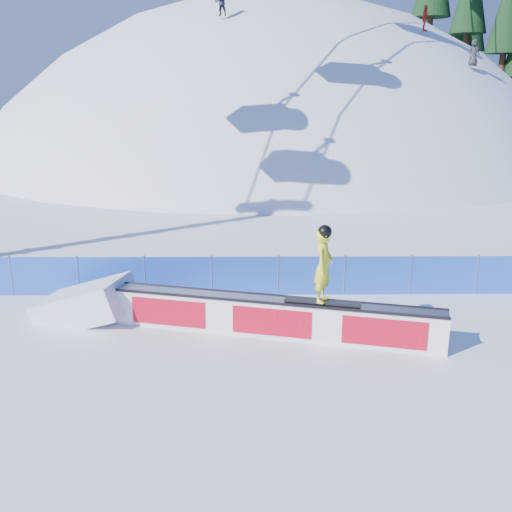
{
  "coord_description": "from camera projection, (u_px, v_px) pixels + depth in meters",
  "views": [
    {
      "loc": [
        -1.81,
        -11.76,
        6.03
      ],
      "look_at": [
        -1.68,
        3.3,
        1.58
      ],
      "focal_mm": 40.0,
      "sensor_mm": 36.0,
      "label": 1
    }
  ],
  "objects": [
    {
      "name": "snow_hill",
      "position": [
        269.0,
        332.0,
        58.38
      ],
      "size": [
        64.0,
        64.0,
        64.0
      ],
      "color": "silver",
      "rests_on": "ground"
    },
    {
      "name": "distant_skiers",
      "position": [
        324.0,
        7.0,
        38.92
      ],
      "size": [
        17.32,
        8.5,
        7.38
      ],
      "color": "black",
      "rests_on": "ground"
    },
    {
      "name": "snow_ramp",
      "position": [
        87.0,
        317.0,
        15.63
      ],
      "size": [
        2.9,
        2.2,
        1.62
      ],
      "primitive_type": null,
      "rotation": [
        0.0,
        -0.31,
        -0.24
      ],
      "color": "white",
      "rests_on": "ground"
    },
    {
      "name": "rail_box",
      "position": [
        274.0,
        317.0,
        14.32
      ],
      "size": [
        8.27,
        2.59,
        1.01
      ],
      "rotation": [
        0.0,
        0.0,
        -0.24
      ],
      "color": "white",
      "rests_on": "ground"
    },
    {
      "name": "ground",
      "position": [
        331.0,
        363.0,
        13.0
      ],
      "size": [
        160.0,
        160.0,
        0.0
      ],
      "primitive_type": "plane",
      "color": "white",
      "rests_on": "ground"
    },
    {
      "name": "snowboarder",
      "position": [
        324.0,
        265.0,
        13.63
      ],
      "size": [
        1.88,
        0.77,
        1.94
      ],
      "rotation": [
        0.0,
        0.0,
        1.16
      ],
      "color": "black",
      "rests_on": "rail_box"
    },
    {
      "name": "safety_fence",
      "position": [
        311.0,
        276.0,
        17.15
      ],
      "size": [
        22.05,
        0.05,
        1.3
      ],
      "color": "blue",
      "rests_on": "ground"
    }
  ]
}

